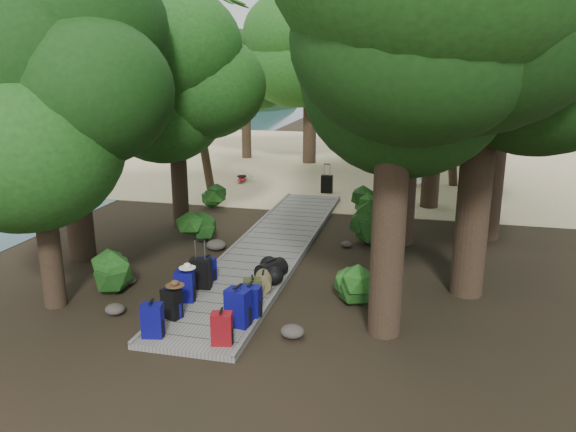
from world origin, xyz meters
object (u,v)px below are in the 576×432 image
(backpack_left_d, at_px, (207,268))
(sun_lounger, at_px, (412,177))
(backpack_left_c, at_px, (185,285))
(duffel_right_black, at_px, (271,270))
(backpack_left_b, at_px, (172,302))
(duffel_right_khaki, at_px, (263,281))
(backpack_right_a, at_px, (222,327))
(backpack_left_a, at_px, (152,319))
(backpack_right_b, at_px, (238,305))
(backpack_right_c, at_px, (250,300))
(suitcase_on_boardwalk, at_px, (201,273))
(kayak, at_px, (242,177))
(lone_suitcase_on_sand, at_px, (327,184))
(backpack_right_d, at_px, (253,289))

(backpack_left_d, height_order, sun_lounger, backpack_left_d)
(backpack_left_c, height_order, duffel_right_black, backpack_left_c)
(backpack_left_b, bearing_deg, duffel_right_khaki, 71.51)
(backpack_left_d, distance_m, duffel_right_khaki, 1.44)
(backpack_right_a, relative_size, duffel_right_khaki, 1.13)
(backpack_left_a, relative_size, backpack_right_b, 0.87)
(duffel_right_khaki, bearing_deg, backpack_right_c, -96.31)
(duffel_right_khaki, xyz_separation_m, suitcase_on_boardwalk, (-1.35, -0.24, 0.15))
(backpack_left_c, bearing_deg, backpack_left_a, -97.64)
(backpack_left_c, relative_size, kayak, 0.25)
(backpack_left_a, bearing_deg, duffel_right_black, 55.53)
(backpack_right_b, xyz_separation_m, lone_suitcase_on_sand, (-0.37, 11.84, -0.16))
(duffel_right_black, relative_size, kayak, 0.24)
(backpack_left_c, bearing_deg, backpack_left_d, 79.39)
(backpack_right_c, bearing_deg, suitcase_on_boardwalk, 143.66)
(backpack_right_b, bearing_deg, suitcase_on_boardwalk, 144.30)
(duffel_right_black, bearing_deg, kayak, 137.00)
(backpack_left_d, bearing_deg, backpack_left_b, -69.32)
(duffel_right_black, bearing_deg, backpack_right_c, -61.24)
(backpack_left_b, relative_size, backpack_right_c, 0.95)
(backpack_left_a, xyz_separation_m, backpack_right_b, (1.36, 0.80, 0.05))
(duffel_right_khaki, height_order, sun_lounger, sun_lounger)
(backpack_right_d, bearing_deg, backpack_right_a, -110.86)
(duffel_right_black, bearing_deg, backpack_left_c, -106.66)
(backpack_left_d, xyz_separation_m, suitcase_on_boardwalk, (0.06, -0.48, 0.05))
(kayak, bearing_deg, backpack_right_c, -81.74)
(backpack_left_b, height_order, kayak, backpack_left_b)
(backpack_right_d, xyz_separation_m, duffel_right_black, (0.04, 1.32, -0.06))
(backpack_right_d, relative_size, duffel_right_khaki, 0.98)
(backpack_left_d, xyz_separation_m, backpack_right_b, (1.44, -2.01, 0.11))
(backpack_left_a, relative_size, backpack_right_d, 1.25)
(backpack_right_c, height_order, duffel_right_black, backpack_right_c)
(backpack_left_a, relative_size, sun_lounger, 0.34)
(backpack_right_d, bearing_deg, suitcase_on_boardwalk, 140.26)
(backpack_right_a, xyz_separation_m, duffel_right_black, (0.04, 3.15, -0.10))
(backpack_left_a, height_order, backpack_right_d, backpack_left_a)
(backpack_left_d, height_order, backpack_right_c, backpack_right_c)
(backpack_left_c, bearing_deg, sun_lounger, 61.96)
(duffel_right_khaki, bearing_deg, backpack_left_b, -139.00)
(backpack_left_a, distance_m, sun_lounger, 15.52)
(backpack_left_b, height_order, backpack_right_b, backpack_right_b)
(backpack_left_c, relative_size, sun_lounger, 0.35)
(backpack_left_b, distance_m, backpack_right_d, 1.70)
(backpack_left_b, bearing_deg, backpack_right_c, 34.46)
(suitcase_on_boardwalk, height_order, lone_suitcase_on_sand, suitcase_on_boardwalk)
(backpack_left_c, relative_size, backpack_right_d, 1.28)
(backpack_left_b, distance_m, suitcase_on_boardwalk, 1.53)
(backpack_left_b, bearing_deg, backpack_right_b, 18.67)
(sun_lounger, bearing_deg, backpack_right_b, -107.60)
(backpack_left_a, distance_m, suitcase_on_boardwalk, 2.32)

